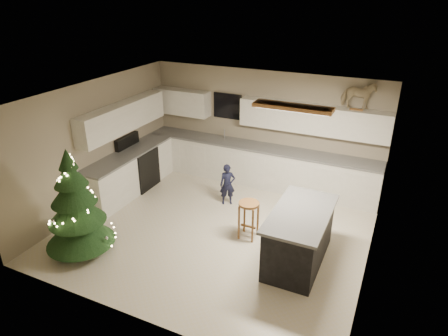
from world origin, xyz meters
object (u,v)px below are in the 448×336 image
(bar_stool, at_px, (249,211))
(toddler, at_px, (227,185))
(christmas_tree, at_px, (76,211))
(rocking_horse, at_px, (358,95))
(island, at_px, (299,237))

(bar_stool, relative_size, toddler, 0.81)
(christmas_tree, relative_size, rocking_horse, 2.80)
(christmas_tree, distance_m, toddler, 3.09)
(toddler, bearing_deg, christmas_tree, -152.10)
(rocking_horse, bearing_deg, christmas_tree, 126.57)
(island, bearing_deg, bar_stool, 163.58)
(christmas_tree, bearing_deg, toddler, 58.13)
(bar_stool, distance_m, rocking_horse, 3.19)
(bar_stool, relative_size, rocking_horse, 1.05)
(christmas_tree, relative_size, toddler, 2.16)
(bar_stool, xyz_separation_m, christmas_tree, (-2.50, -1.63, 0.25))
(island, height_order, bar_stool, island)
(island, bearing_deg, toddler, 145.92)
(christmas_tree, height_order, rocking_horse, rocking_horse)
(bar_stool, bearing_deg, christmas_tree, -146.90)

